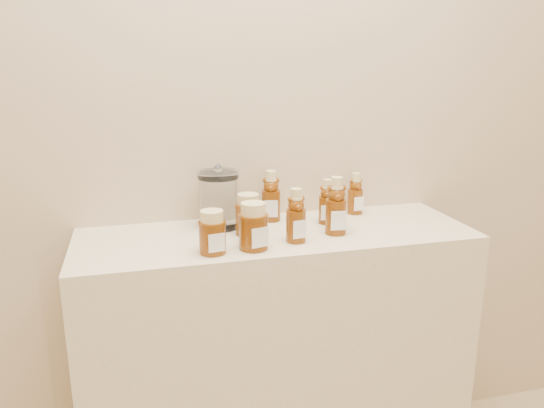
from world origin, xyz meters
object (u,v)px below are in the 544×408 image
object	(u,v)px
bear_bottle_back_left	(271,193)
bear_bottle_front_left	(296,212)
honey_jar_left	(212,232)
glass_canister	(219,197)
display_table	(277,364)

from	to	relation	value
bear_bottle_back_left	bear_bottle_front_left	world-z (taller)	bear_bottle_back_left
bear_bottle_back_left	honey_jar_left	xyz separation A→B (m)	(-0.23, -0.25, -0.03)
bear_bottle_back_left	glass_canister	bearing A→B (deg)	-155.64
honey_jar_left	bear_bottle_front_left	bearing A→B (deg)	-1.56
bear_bottle_back_left	glass_canister	size ratio (longest dim) A/B	0.96
bear_bottle_back_left	honey_jar_left	world-z (taller)	bear_bottle_back_left
bear_bottle_back_left	honey_jar_left	bearing A→B (deg)	-118.33
display_table	bear_bottle_front_left	xyz separation A→B (m)	(0.03, -0.09, 0.54)
display_table	glass_canister	world-z (taller)	glass_canister
bear_bottle_back_left	glass_canister	distance (m)	0.18
bear_bottle_front_left	honey_jar_left	bearing A→B (deg)	-178.24
display_table	bear_bottle_back_left	world-z (taller)	bear_bottle_back_left
bear_bottle_front_left	honey_jar_left	xyz separation A→B (m)	(-0.25, -0.03, -0.03)
glass_canister	display_table	bearing A→B (deg)	-31.00
display_table	bear_bottle_front_left	world-z (taller)	bear_bottle_front_left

